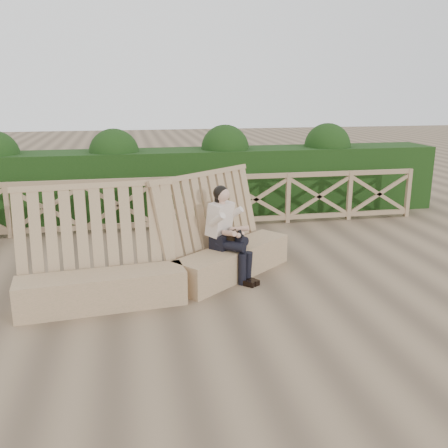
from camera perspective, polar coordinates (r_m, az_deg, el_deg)
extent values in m
plane|color=brown|center=(7.29, -0.28, -7.71)|extent=(60.00, 60.00, 0.00)
cube|color=#8C7750|center=(6.91, -13.73, -7.37)|extent=(2.24, 0.71, 0.47)
cube|color=#8C7750|center=(6.97, -14.16, -2.17)|extent=(2.24, 0.66, 1.59)
cube|color=#8C7750|center=(7.80, 1.05, -4.27)|extent=(2.04, 1.76, 0.47)
cube|color=#8C7750|center=(7.80, -0.47, 0.14)|extent=(2.01, 1.72, 1.59)
cube|color=black|center=(7.65, -0.16, -1.92)|extent=(0.44, 0.44, 0.22)
cube|color=beige|center=(7.59, -0.47, 0.61)|extent=(0.49, 0.49, 0.53)
sphere|color=tan|center=(7.47, -0.16, 3.39)|extent=(0.30, 0.30, 0.21)
sphere|color=black|center=(7.49, -0.38, 3.57)|extent=(0.33, 0.33, 0.23)
cylinder|color=black|center=(7.47, 0.76, -2.51)|extent=(0.43, 0.44, 0.15)
cylinder|color=black|center=(7.59, 1.32, -1.68)|extent=(0.43, 0.44, 0.17)
cylinder|color=black|center=(7.46, 2.11, -5.22)|extent=(0.17, 0.17, 0.47)
cylinder|color=black|center=(7.54, 2.74, -4.99)|extent=(0.17, 0.17, 0.47)
cube|color=black|center=(7.48, 2.67, -6.77)|extent=(0.23, 0.24, 0.08)
cube|color=black|center=(7.55, 3.22, -6.56)|extent=(0.23, 0.24, 0.08)
cube|color=black|center=(7.54, 1.05, -1.39)|extent=(0.24, 0.23, 0.14)
cube|color=black|center=(7.42, 1.99, -1.18)|extent=(0.11, 0.11, 0.12)
cube|color=#957657|center=(10.33, -4.02, 5.20)|extent=(10.10, 0.07, 0.10)
cube|color=#957657|center=(10.53, -3.93, 0.21)|extent=(10.10, 0.07, 0.10)
cube|color=black|center=(11.55, -4.77, 4.74)|extent=(12.00, 1.20, 1.50)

